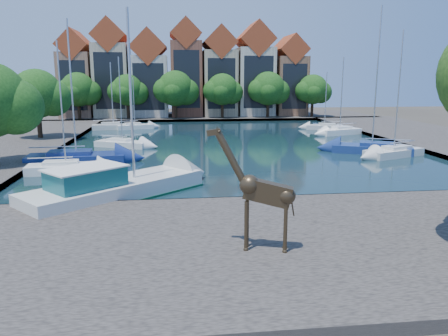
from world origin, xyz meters
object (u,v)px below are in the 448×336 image
Objects in this scene: sailboat_left_a at (66,166)px; sailboat_right_a at (394,151)px; giraffe_statue at (261,192)px; motorsailer at (111,186)px.

sailboat_right_a is (29.13, 3.75, 0.03)m from sailboat_left_a.
giraffe_statue is at bearing -128.40° from sailboat_right_a.
giraffe_statue is 21.71m from sailboat_left_a.
giraffe_statue is 12.43m from motorsailer.
motorsailer is 27.32m from sailboat_right_a.
sailboat_right_a is at bearing 25.90° from motorsailer.
sailboat_left_a is 0.87× the size of sailboat_right_a.
sailboat_right_a reaches higher than giraffe_statue.
motorsailer reaches higher than sailboat_left_a.
motorsailer is at bearing 126.71° from giraffe_statue.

